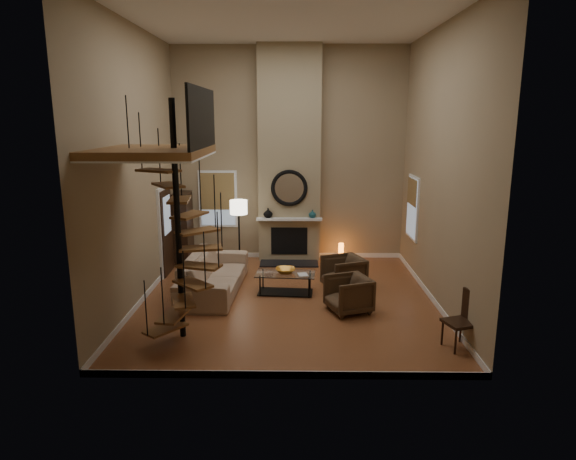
{
  "coord_description": "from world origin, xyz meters",
  "views": [
    {
      "loc": [
        0.14,
        -9.87,
        3.72
      ],
      "look_at": [
        0.0,
        0.4,
        1.4
      ],
      "focal_mm": 31.21,
      "sensor_mm": 36.0,
      "label": 1
    }
  ],
  "objects_px": {
    "sofa": "(213,274)",
    "accent_lamp": "(341,252)",
    "floor_lamp": "(239,213)",
    "side_chair": "(464,317)",
    "coffee_table": "(285,281)",
    "armchair_far": "(352,294)",
    "armchair_near": "(347,273)",
    "hutch": "(183,226)"
  },
  "relations": [
    {
      "from": "coffee_table",
      "to": "floor_lamp",
      "type": "height_order",
      "value": "floor_lamp"
    },
    {
      "from": "sofa",
      "to": "armchair_far",
      "type": "distance_m",
      "value": 3.1
    },
    {
      "from": "hutch",
      "to": "armchair_far",
      "type": "bearing_deg",
      "value": -40.25
    },
    {
      "from": "armchair_far",
      "to": "side_chair",
      "type": "height_order",
      "value": "side_chair"
    },
    {
      "from": "armchair_far",
      "to": "accent_lamp",
      "type": "relative_size",
      "value": 1.59
    },
    {
      "from": "armchair_near",
      "to": "floor_lamp",
      "type": "distance_m",
      "value": 3.15
    },
    {
      "from": "hutch",
      "to": "sofa",
      "type": "bearing_deg",
      "value": -63.55
    },
    {
      "from": "armchair_near",
      "to": "accent_lamp",
      "type": "relative_size",
      "value": 1.67
    },
    {
      "from": "hutch",
      "to": "armchair_near",
      "type": "height_order",
      "value": "hutch"
    },
    {
      "from": "sofa",
      "to": "accent_lamp",
      "type": "distance_m",
      "value": 3.78
    },
    {
      "from": "floor_lamp",
      "to": "accent_lamp",
      "type": "relative_size",
      "value": 3.58
    },
    {
      "from": "side_chair",
      "to": "hutch",
      "type": "bearing_deg",
      "value": 138.81
    },
    {
      "from": "sofa",
      "to": "coffee_table",
      "type": "relative_size",
      "value": 2.13
    },
    {
      "from": "armchair_near",
      "to": "accent_lamp",
      "type": "xyz_separation_m",
      "value": [
        0.07,
        2.08,
        -0.1
      ]
    },
    {
      "from": "floor_lamp",
      "to": "accent_lamp",
      "type": "bearing_deg",
      "value": 11.94
    },
    {
      "from": "floor_lamp",
      "to": "accent_lamp",
      "type": "height_order",
      "value": "floor_lamp"
    },
    {
      "from": "coffee_table",
      "to": "armchair_far",
      "type": "bearing_deg",
      "value": -37.07
    },
    {
      "from": "sofa",
      "to": "armchair_far",
      "type": "bearing_deg",
      "value": -108.49
    },
    {
      "from": "floor_lamp",
      "to": "hutch",
      "type": "bearing_deg",
      "value": 161.33
    },
    {
      "from": "hutch",
      "to": "accent_lamp",
      "type": "bearing_deg",
      "value": 0.57
    },
    {
      "from": "armchair_near",
      "to": "floor_lamp",
      "type": "height_order",
      "value": "floor_lamp"
    },
    {
      "from": "sofa",
      "to": "side_chair",
      "type": "bearing_deg",
      "value": -117.79
    },
    {
      "from": "floor_lamp",
      "to": "side_chair",
      "type": "xyz_separation_m",
      "value": [
        4.17,
        -4.46,
        -0.89
      ]
    },
    {
      "from": "sofa",
      "to": "coffee_table",
      "type": "bearing_deg",
      "value": -92.04
    },
    {
      "from": "floor_lamp",
      "to": "coffee_table",
      "type": "bearing_deg",
      "value": -57.86
    },
    {
      "from": "armchair_near",
      "to": "accent_lamp",
      "type": "bearing_deg",
      "value": 157.0
    },
    {
      "from": "armchair_near",
      "to": "hutch",
      "type": "bearing_deg",
      "value": -137.94
    },
    {
      "from": "hutch",
      "to": "armchair_far",
      "type": "height_order",
      "value": "hutch"
    },
    {
      "from": "accent_lamp",
      "to": "side_chair",
      "type": "distance_m",
      "value": 5.25
    },
    {
      "from": "coffee_table",
      "to": "accent_lamp",
      "type": "bearing_deg",
      "value": 59.95
    },
    {
      "from": "hutch",
      "to": "armchair_near",
      "type": "distance_m",
      "value": 4.58
    },
    {
      "from": "hutch",
      "to": "accent_lamp",
      "type": "height_order",
      "value": "hutch"
    },
    {
      "from": "sofa",
      "to": "accent_lamp",
      "type": "height_order",
      "value": "sofa"
    },
    {
      "from": "sofa",
      "to": "side_chair",
      "type": "relative_size",
      "value": 2.9
    },
    {
      "from": "hutch",
      "to": "armchair_far",
      "type": "distance_m",
      "value": 5.3
    },
    {
      "from": "sofa",
      "to": "floor_lamp",
      "type": "distance_m",
      "value": 2.07
    },
    {
      "from": "sofa",
      "to": "armchair_near",
      "type": "relative_size",
      "value": 3.41
    },
    {
      "from": "armchair_far",
      "to": "coffee_table",
      "type": "relative_size",
      "value": 0.59
    },
    {
      "from": "armchair_near",
      "to": "side_chair",
      "type": "relative_size",
      "value": 0.85
    },
    {
      "from": "armchair_near",
      "to": "coffee_table",
      "type": "relative_size",
      "value": 0.62
    },
    {
      "from": "hutch",
      "to": "floor_lamp",
      "type": "xyz_separation_m",
      "value": [
        1.51,
        -0.51,
        0.46
      ]
    },
    {
      "from": "coffee_table",
      "to": "accent_lamp",
      "type": "height_order",
      "value": "accent_lamp"
    }
  ]
}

